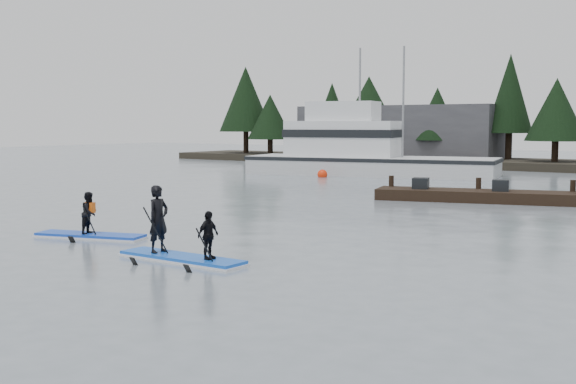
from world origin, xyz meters
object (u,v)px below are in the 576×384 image
Objects in this scene: floating_dock at (549,198)px; paddleboard_duo at (178,236)px; fishing_boat_large at (364,164)px; paddleboard_solo at (90,223)px.

paddleboard_duo is at bearing -118.65° from floating_dock.
paddleboard_solo is at bearing -89.49° from fishing_boat_large.
fishing_boat_large is 4.91× the size of paddleboard_solo.
fishing_boat_large is at bearing 110.65° from paddleboard_duo.
paddleboard_solo is 4.83m from paddleboard_duo.
fishing_boat_large reaches higher than paddleboard_duo.
fishing_boat_large is 4.73× the size of paddleboard_duo.
fishing_boat_large is 31.72m from paddleboard_duo.
floating_dock is 4.08× the size of paddleboard_duo.
paddleboard_solo is 0.96× the size of paddleboard_duo.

